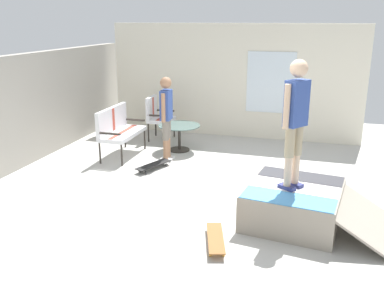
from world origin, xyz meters
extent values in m
cube|color=beige|center=(0.00, 0.00, -0.05)|extent=(12.00, 12.00, 0.10)
cube|color=#9E998E|center=(0.00, 4.00, 1.06)|extent=(9.00, 0.20, 2.13)
cube|color=silver|center=(3.80, 0.50, 1.33)|extent=(0.20, 6.00, 2.67)
cube|color=silver|center=(3.69, -0.40, 1.35)|extent=(0.03, 1.10, 1.40)
cube|color=gray|center=(-0.52, -1.24, 0.26)|extent=(1.51, 1.42, 0.51)
cube|color=#4C99D8|center=(-0.97, -1.18, 0.52)|extent=(0.59, 1.25, 0.01)
cube|color=silver|center=(-0.52, -1.24, 0.52)|extent=(0.59, 1.25, 0.01)
cube|color=#333338|center=(-0.08, -1.30, 0.52)|extent=(0.59, 1.25, 0.01)
cylinder|color=#B2B2B7|center=(-0.44, -0.65, 0.49)|extent=(1.29, 0.23, 0.05)
cube|color=gray|center=(-0.65, -2.17, 0.23)|extent=(1.40, 0.90, 0.43)
cylinder|color=#2D2823|center=(0.94, 2.11, 0.22)|extent=(0.04, 0.04, 0.44)
cylinder|color=#2D2823|center=(2.11, 2.11, 0.22)|extent=(0.04, 0.04, 0.44)
cylinder|color=#2D2823|center=(0.93, 2.58, 0.22)|extent=(0.04, 0.04, 0.44)
cylinder|color=#2D2823|center=(2.10, 2.58, 0.22)|extent=(0.04, 0.04, 0.44)
cube|color=silver|center=(1.52, 2.35, 0.48)|extent=(1.25, 0.56, 0.08)
cube|color=#B74738|center=(1.52, 2.35, 0.52)|extent=(1.21, 0.11, 0.00)
cube|color=silver|center=(1.52, 2.58, 0.77)|extent=(1.25, 0.09, 0.50)
cube|color=#B74738|center=(1.52, 2.58, 0.77)|extent=(0.10, 0.08, 0.46)
cube|color=#2D2823|center=(0.92, 2.34, 0.64)|extent=(0.04, 0.47, 0.04)
cube|color=#2D2823|center=(2.13, 2.35, 0.64)|extent=(0.04, 0.47, 0.04)
cylinder|color=#2D2823|center=(2.68, 1.78, 0.22)|extent=(0.04, 0.04, 0.44)
cylinder|color=#2D2823|center=(3.22, 1.81, 0.22)|extent=(0.04, 0.04, 0.44)
cylinder|color=#2D2823|center=(2.66, 2.25, 0.22)|extent=(0.04, 0.04, 0.44)
cylinder|color=#2D2823|center=(3.20, 2.27, 0.22)|extent=(0.04, 0.04, 0.44)
cube|color=silver|center=(2.94, 2.03, 0.48)|extent=(0.65, 0.58, 0.08)
cube|color=#B74738|center=(2.94, 2.03, 0.52)|extent=(0.58, 0.13, 0.00)
cube|color=silver|center=(2.93, 2.26, 0.77)|extent=(0.62, 0.11, 0.50)
cube|color=#B74738|center=(2.93, 2.26, 0.77)|extent=(0.10, 0.09, 0.46)
cube|color=#2D2823|center=(2.65, 2.01, 0.64)|extent=(0.06, 0.47, 0.04)
cube|color=#2D2823|center=(3.23, 2.04, 0.64)|extent=(0.06, 0.47, 0.04)
cylinder|color=#2D2823|center=(2.21, 1.34, 0.28)|extent=(0.06, 0.06, 0.55)
cylinder|color=#2D2823|center=(2.21, 1.34, 0.01)|extent=(0.44, 0.44, 0.03)
cylinder|color=#4C6660|center=(2.21, 1.34, 0.56)|extent=(0.90, 0.90, 0.02)
cube|color=silver|center=(1.44, 1.38, 0.03)|extent=(0.13, 0.25, 0.05)
cylinder|color=#9E7051|center=(1.44, 1.38, 0.25)|extent=(0.10, 0.10, 0.40)
cylinder|color=slate|center=(1.44, 1.38, 0.65)|extent=(0.13, 0.13, 0.40)
cube|color=silver|center=(1.61, 1.39, 0.03)|extent=(0.13, 0.25, 0.05)
cylinder|color=#9E7051|center=(1.61, 1.39, 0.25)|extent=(0.10, 0.10, 0.40)
cylinder|color=slate|center=(1.61, 1.39, 0.65)|extent=(0.13, 0.13, 0.40)
cube|color=#334C99|center=(1.52, 1.39, 1.14)|extent=(0.33, 0.20, 0.59)
sphere|color=#9E7051|center=(1.52, 1.39, 1.57)|extent=(0.22, 0.22, 0.22)
cylinder|color=#9E7051|center=(1.32, 1.37, 1.12)|extent=(0.08, 0.08, 0.56)
cylinder|color=#9E7051|center=(1.72, 1.40, 1.12)|extent=(0.08, 0.08, 0.56)
cube|color=navy|center=(-0.50, -1.23, 0.55)|extent=(0.23, 0.26, 0.05)
cylinder|color=beige|center=(-0.50, -1.23, 0.78)|extent=(0.10, 0.10, 0.41)
cylinder|color=tan|center=(-0.50, -1.23, 1.19)|extent=(0.13, 0.13, 0.41)
cube|color=navy|center=(-0.64, -1.14, 0.55)|extent=(0.23, 0.26, 0.05)
cylinder|color=beige|center=(-0.64, -1.14, 0.78)|extent=(0.10, 0.10, 0.41)
cylinder|color=tan|center=(-0.64, -1.14, 1.19)|extent=(0.13, 0.13, 0.41)
cube|color=#334C99|center=(-0.57, -1.18, 1.71)|extent=(0.37, 0.33, 0.61)
sphere|color=beige|center=(-0.57, -1.18, 2.16)|extent=(0.23, 0.23, 0.23)
cylinder|color=beige|center=(-0.41, -1.30, 1.69)|extent=(0.08, 0.08, 0.58)
cylinder|color=beige|center=(-0.74, -1.07, 1.69)|extent=(0.08, 0.08, 0.58)
cube|color=black|center=(0.92, 1.45, 0.09)|extent=(0.81, 0.50, 0.02)
cylinder|color=#333333|center=(1.15, 1.26, 0.03)|extent=(0.06, 0.05, 0.06)
cylinder|color=#333333|center=(1.21, 1.41, 0.03)|extent=(0.06, 0.05, 0.06)
cylinder|color=#333333|center=(0.63, 1.48, 0.03)|extent=(0.06, 0.05, 0.06)
cylinder|color=#333333|center=(0.70, 1.63, 0.03)|extent=(0.06, 0.05, 0.06)
cube|color=brown|center=(-1.47, -0.34, 0.09)|extent=(0.82, 0.42, 0.02)
cylinder|color=gold|center=(-1.18, -0.33, 0.03)|extent=(0.06, 0.04, 0.06)
cylinder|color=gold|center=(-1.23, -0.18, 0.03)|extent=(0.06, 0.04, 0.06)
cylinder|color=gold|center=(-1.72, -0.49, 0.03)|extent=(0.06, 0.04, 0.06)
cylinder|color=gold|center=(-1.76, -0.34, 0.03)|extent=(0.06, 0.04, 0.06)
camera|label=1|loc=(-6.17, -1.41, 2.77)|focal=39.55mm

